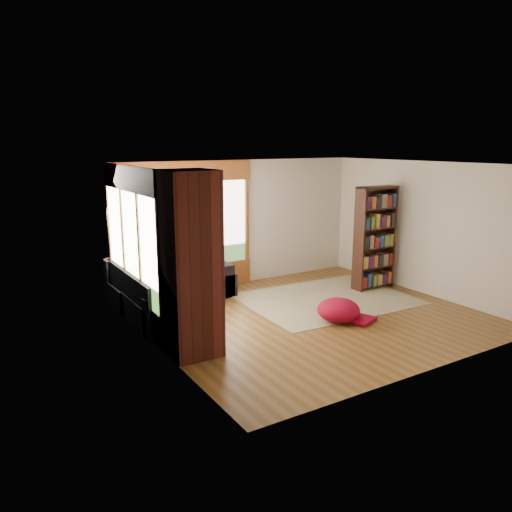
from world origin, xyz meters
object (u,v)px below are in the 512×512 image
dog_tan (190,263)px  dog_brindle (178,274)px  brick_chimney (190,265)px  sectional_sofa (168,292)px  area_rug (327,299)px  bookshelf (375,238)px  pouf (338,309)px

dog_tan → dog_brindle: bearing=-142.4°
brick_chimney → sectional_sofa: size_ratio=1.18×
area_rug → bookshelf: 1.68m
area_rug → sectional_sofa: bearing=158.5°
brick_chimney → area_rug: bearing=16.3°
brick_chimney → dog_brindle: (0.46, 1.58, -0.56)m
area_rug → dog_tan: bearing=157.3°
brick_chimney → area_rug: 3.61m
pouf → dog_tan: 2.78m
area_rug → dog_brindle: (-2.77, 0.63, 0.73)m
pouf → dog_tan: bearing=131.6°
bookshelf → dog_brindle: bearing=172.8°
brick_chimney → pouf: (2.64, -0.08, -1.09)m
sectional_sofa → dog_brindle: 0.64m
area_rug → bookshelf: size_ratio=1.47×
brick_chimney → dog_tan: brick_chimney is taller
pouf → dog_brindle: 2.79m
sectional_sofa → dog_tan: 0.65m
brick_chimney → sectional_sofa: 2.32m
pouf → dog_tan: dog_tan is taller
brick_chimney → bookshelf: (4.54, 1.06, -0.25)m
sectional_sofa → dog_brindle: (0.01, -0.47, 0.43)m
brick_chimney → dog_tan: 2.18m
brick_chimney → sectional_sofa: brick_chimney is taller
sectional_sofa → area_rug: 3.01m
dog_tan → dog_brindle: 0.53m
area_rug → pouf: 1.20m
brick_chimney → dog_tan: size_ratio=2.49×
area_rug → bookshelf: bearing=5.1°
sectional_sofa → area_rug: sectional_sofa is taller
dog_tan → brick_chimney: bearing=-119.7°
dog_tan → dog_brindle: dog_tan is taller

